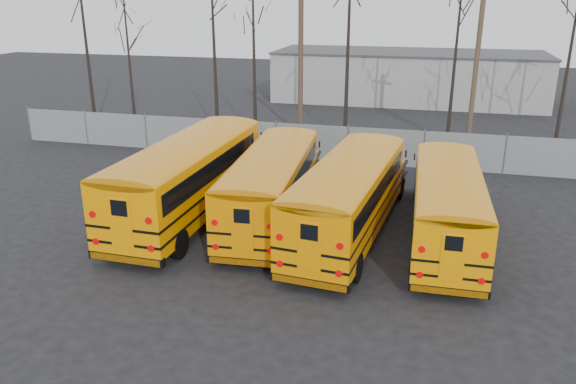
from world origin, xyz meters
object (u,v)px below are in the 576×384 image
(bus_c, at_px, (350,191))
(utility_pole_right, at_px, (476,67))
(utility_pole_left, at_px, (301,52))
(bus_b, at_px, (273,180))
(bus_d, at_px, (447,200))
(bus_a, at_px, (191,171))

(bus_c, distance_m, utility_pole_right, 15.54)
(utility_pole_left, bearing_deg, bus_b, -77.49)
(bus_c, distance_m, bus_d, 3.52)
(bus_c, relative_size, utility_pole_right, 1.20)
(bus_d, xyz_separation_m, utility_pole_left, (-8.98, 14.89, 3.60))
(bus_c, bearing_deg, bus_a, -177.69)
(bus_d, relative_size, utility_pole_right, 1.11)
(bus_b, distance_m, utility_pole_left, 15.04)
(bus_b, relative_size, bus_d, 1.05)
(bus_a, xyz_separation_m, bus_d, (10.04, -0.11, -0.26))
(bus_a, relative_size, bus_d, 1.16)
(utility_pole_right, bearing_deg, bus_c, -97.15)
(bus_b, distance_m, utility_pole_right, 16.21)
(bus_d, relative_size, utility_pole_left, 1.00)
(bus_d, bearing_deg, bus_b, 174.65)
(bus_a, relative_size, utility_pole_left, 1.15)
(utility_pole_left, xyz_separation_m, utility_pole_right, (10.39, -0.73, -0.51))
(bus_a, distance_m, bus_c, 6.55)
(bus_c, bearing_deg, bus_b, 172.87)
(bus_b, height_order, utility_pole_right, utility_pole_right)
(utility_pole_right, bearing_deg, bus_d, -84.05)
(utility_pole_right, bearing_deg, bus_b, -108.94)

